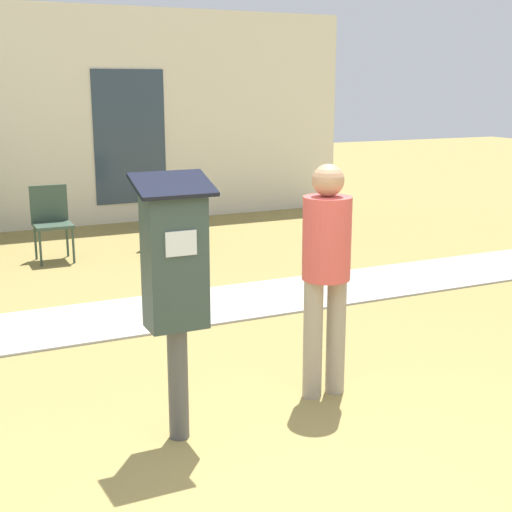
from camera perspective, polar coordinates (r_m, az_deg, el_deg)
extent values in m
plane|color=olive|center=(3.81, 2.50, -19.39)|extent=(40.00, 40.00, 0.00)
cube|color=#A3A099|center=(6.62, -10.83, -4.86)|extent=(12.00, 1.10, 0.02)
cube|color=beige|center=(10.91, -17.53, 10.44)|extent=(10.00, 0.24, 3.20)
cube|color=#2D3D4C|center=(11.08, -10.06, 9.33)|extent=(1.10, 0.02, 2.00)
cylinder|color=#4C4C4C|center=(4.31, -6.25, -10.05)|extent=(0.12, 0.12, 0.70)
cube|color=#2D3D38|center=(4.07, -6.52, -0.33)|extent=(0.34, 0.22, 0.80)
cube|color=silver|center=(3.94, -6.02, 1.00)|extent=(0.18, 0.01, 0.14)
cube|color=black|center=(3.99, -6.68, 5.71)|extent=(0.44, 0.31, 0.12)
cylinder|color=gray|center=(4.82, 4.57, -6.67)|extent=(0.13, 0.13, 0.82)
cylinder|color=gray|center=(4.90, 6.41, -6.34)|extent=(0.13, 0.13, 0.82)
cylinder|color=#D14C47|center=(4.67, 5.68, 1.42)|extent=(0.32, 0.32, 0.55)
sphere|color=tan|center=(4.61, 5.79, 6.05)|extent=(0.21, 0.21, 0.21)
cylinder|color=#334738|center=(8.68, -16.86, 0.56)|extent=(0.03, 0.03, 0.42)
cylinder|color=#334738|center=(8.74, -14.41, 0.81)|extent=(0.03, 0.03, 0.42)
cylinder|color=#334738|center=(9.05, -17.23, 1.05)|extent=(0.03, 0.03, 0.42)
cylinder|color=#334738|center=(9.10, -14.87, 1.28)|extent=(0.03, 0.03, 0.42)
cube|color=#334738|center=(8.84, -15.94, 2.38)|extent=(0.44, 0.44, 0.04)
cube|color=#334738|center=(9.00, -16.25, 4.08)|extent=(0.44, 0.04, 0.44)
cylinder|color=#334738|center=(9.00, -8.01, 1.47)|extent=(0.03, 0.03, 0.42)
cylinder|color=#334738|center=(9.12, -5.73, 1.69)|extent=(0.03, 0.03, 0.42)
cylinder|color=#334738|center=(9.36, -8.70, 1.91)|extent=(0.03, 0.03, 0.42)
cylinder|color=#334738|center=(9.47, -6.50, 2.11)|extent=(0.03, 0.03, 0.42)
cube|color=#334738|center=(9.19, -7.28, 3.20)|extent=(0.44, 0.44, 0.04)
cube|color=#334738|center=(9.34, -7.70, 4.83)|extent=(0.44, 0.04, 0.44)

